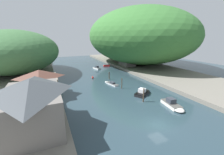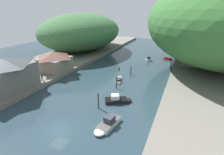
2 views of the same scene
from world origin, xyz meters
name	(u,v)px [view 2 (image 2 of 2)]	position (x,y,z in m)	size (l,w,h in m)	color
water_surface	(123,71)	(0.00, 30.00, 0.00)	(130.00, 130.00, 0.00)	#283D47
left_bank	(58,61)	(-24.45, 30.00, 0.50)	(22.00, 120.00, 1.00)	slate
right_bank	(216,82)	(24.45, 30.00, 0.50)	(22.00, 120.00, 1.00)	slate
hillside_left	(82,32)	(-25.55, 47.67, 8.61)	(29.75, 41.65, 15.22)	#3D6B3D
hillside_right	(223,22)	(25.55, 47.04, 13.99)	(43.95, 61.54, 25.98)	#387033
waterfront_building	(5,74)	(-17.88, 5.68, 4.68)	(7.85, 12.32, 7.17)	slate
boathouse_shed	(55,61)	(-17.38, 20.34, 3.85)	(8.00, 8.16, 5.51)	gray
right_bank_cottage	(190,56)	(17.88, 42.64, 3.58)	(5.22, 8.58, 5.01)	slate
boat_open_rowboat	(107,125)	(6.73, 3.76, 0.50)	(2.84, 6.04, 1.65)	silver
boat_far_right_bank	(118,100)	(5.40, 12.06, 0.50)	(5.71, 4.44, 1.66)	black
boat_cabin_cruiser	(119,80)	(1.37, 22.66, 0.27)	(2.64, 5.76, 0.87)	white
boat_yellow_tender	(167,58)	(10.28, 49.14, 0.34)	(3.54, 2.74, 0.68)	red
boat_white_cruiser	(148,59)	(4.14, 45.43, 0.47)	(2.84, 4.71, 1.50)	white
mooring_post_nearest	(98,101)	(2.82, 8.31, 1.62)	(0.28, 0.28, 3.22)	#4C3D2D
mooring_post_middle	(116,82)	(2.56, 17.96, 1.51)	(0.24, 0.24, 3.01)	#4C3D2D
mooring_post_farthest	(131,71)	(2.94, 27.88, 1.27)	(0.29, 0.29, 2.52)	#4C3D2D
channel_buoy_near	(119,68)	(-1.82, 30.88, 0.41)	(0.70, 0.70, 1.06)	red
person_on_quay	(42,77)	(-15.30, 12.86, 1.97)	(0.31, 0.42, 1.69)	#282D3D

